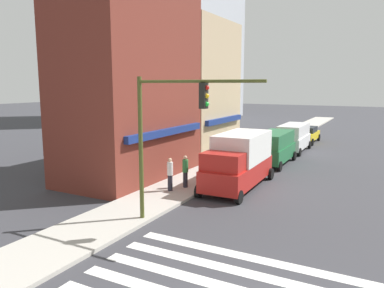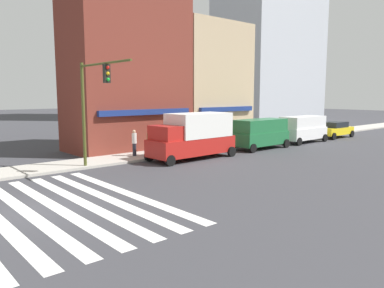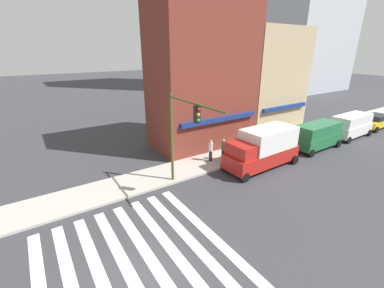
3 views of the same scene
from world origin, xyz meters
name	(u,v)px [view 1 (image 1 of 3)]	position (x,y,z in m)	size (l,w,h in m)	color
sidewalk_left	(30,259)	(0.00, 7.50, 0.07)	(120.00, 3.00, 0.15)	#B2ADA3
storefront_row	(159,77)	(14.11, 11.50, 6.27)	(16.79, 5.30, 13.73)	maroon
traffic_signal	(167,124)	(4.78, 5.13, 4.20)	(0.32, 5.33, 6.06)	#474C1E
box_truck_red	(239,160)	(11.66, 4.70, 1.59)	(6.25, 2.42, 3.04)	#B21E19
van_green	(274,147)	(18.74, 4.70, 1.29)	(5.02, 2.22, 2.34)	#1E6638
van_white	(293,137)	(24.72, 4.70, 1.29)	(5.02, 2.22, 2.34)	white
sedan_yellow	(307,134)	(30.39, 4.70, 0.84)	(4.42, 2.02, 1.59)	yellow
pedestrian_white_shirt	(170,174)	(8.83, 7.49, 1.07)	(0.32, 0.32, 1.77)	#23232D
pedestrian_orange_vest	(237,153)	(16.12, 6.54, 1.07)	(0.32, 0.32, 1.77)	#23232D
pedestrian_green_top	(185,171)	(9.79, 7.09, 1.07)	(0.32, 0.32, 1.77)	#23232D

